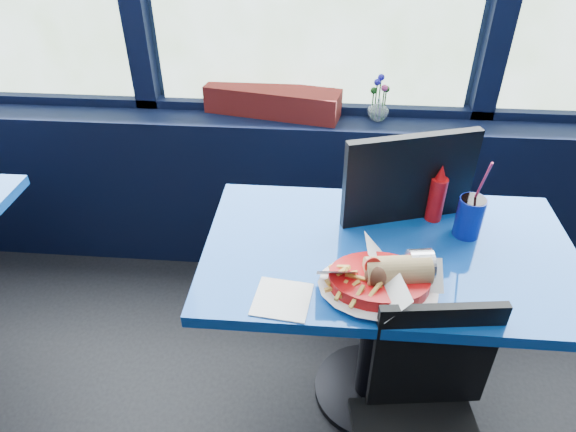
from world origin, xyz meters
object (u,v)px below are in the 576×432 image
object	(u,v)px
ketchup_bottle	(437,196)
chair_near_front	(426,418)
flower_vase	(378,107)
planter_box	(273,101)
food_basket	(381,279)
soda_cup	(470,216)
near_table	(384,290)
chair_near_back	(406,227)

from	to	relation	value
ketchup_bottle	chair_near_front	bearing A→B (deg)	-95.81
chair_near_front	flower_vase	world-z (taller)	flower_vase
planter_box	flower_vase	xyz separation A→B (m)	(0.48, -0.03, 0.00)
food_basket	soda_cup	bearing A→B (deg)	61.01
planter_box	food_basket	size ratio (longest dim) A/B	1.70
chair_near_front	food_basket	bearing A→B (deg)	115.57
flower_vase	food_basket	world-z (taller)	flower_vase
near_table	chair_near_front	world-z (taller)	chair_near_front
chair_near_back	food_basket	world-z (taller)	chair_near_back
food_basket	flower_vase	bearing A→B (deg)	104.17
food_basket	ketchup_bottle	size ratio (longest dim) A/B	1.71
chair_near_front	soda_cup	xyz separation A→B (m)	(0.16, 0.52, 0.35)
near_table	chair_near_back	bearing A→B (deg)	71.64
flower_vase	food_basket	xyz separation A→B (m)	(-0.05, -1.07, -0.07)
ketchup_bottle	chair_near_back	bearing A→B (deg)	115.00
chair_near_back	planter_box	distance (m)	0.87
near_table	planter_box	size ratio (longest dim) A/B	1.93
planter_box	ketchup_bottle	world-z (taller)	ketchup_bottle
flower_vase	ketchup_bottle	xyz separation A→B (m)	(0.16, -0.70, -0.02)
chair_near_front	food_basket	xyz separation A→B (m)	(-0.15, 0.23, 0.32)
chair_near_front	flower_vase	distance (m)	1.36
chair_near_front	planter_box	bearing A→B (deg)	106.32
chair_near_back	flower_vase	world-z (taller)	chair_near_back
soda_cup	ketchup_bottle	bearing A→B (deg)	139.55
chair_near_back	soda_cup	size ratio (longest dim) A/B	3.60
flower_vase	soda_cup	xyz separation A→B (m)	(0.25, -0.78, -0.04)
planter_box	flower_vase	distance (m)	0.48
chair_near_back	soda_cup	bearing A→B (deg)	109.01
chair_near_back	ketchup_bottle	distance (m)	0.27
near_table	flower_vase	xyz separation A→B (m)	(0.01, 0.88, 0.29)
planter_box	soda_cup	distance (m)	1.09
near_table	chair_near_front	size ratio (longest dim) A/B	1.47
near_table	food_basket	xyz separation A→B (m)	(-0.04, -0.19, 0.22)
planter_box	flower_vase	world-z (taller)	flower_vase
planter_box	ketchup_bottle	size ratio (longest dim) A/B	2.91
soda_cup	flower_vase	bearing A→B (deg)	108.06
flower_vase	planter_box	bearing A→B (deg)	176.97
planter_box	food_basket	bearing A→B (deg)	-57.30
planter_box	chair_near_front	bearing A→B (deg)	-55.21
chair_near_front	soda_cup	size ratio (longest dim) A/B	2.76
flower_vase	soda_cup	size ratio (longest dim) A/B	0.70
chair_near_back	chair_near_front	bearing A→B (deg)	72.24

